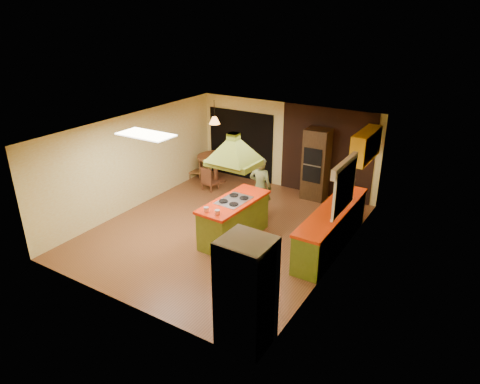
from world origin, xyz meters
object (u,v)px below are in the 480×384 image
Objects in this scene: kitchen_island at (234,219)px; man at (260,187)px; canister_large at (341,194)px; refrigerator at (246,293)px; wall_oven at (316,164)px; dining_table at (216,163)px.

kitchen_island is 1.23× the size of man.
man reaches higher than canister_large.
wall_oven is at bearing 103.55° from refrigerator.
dining_table is (-2.33, 1.42, -0.22)m from man.
wall_oven is (-1.27, 5.87, 0.06)m from refrigerator.
kitchen_island reaches higher than dining_table.
man is (-0.05, 1.31, 0.31)m from kitchen_island.
refrigerator is at bearing -79.51° from wall_oven.
man is at bearing -113.02° from wall_oven.
wall_oven reaches higher than kitchen_island.
man is 0.86× the size of refrigerator.
man is 2.04m from canister_large.
canister_large is (0.03, 4.13, 0.11)m from refrigerator.
man is 1.99m from wall_oven.
man reaches higher than dining_table.
wall_oven reaches higher than dining_table.
dining_table is 4.58m from canister_large.
kitchen_island is at bearing -103.70° from wall_oven.
man is at bearing 117.64° from refrigerator.
canister_large is at bearing -54.86° from wall_oven.
wall_oven is 8.37× the size of canister_large.
dining_table is at bearing -173.82° from wall_oven.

